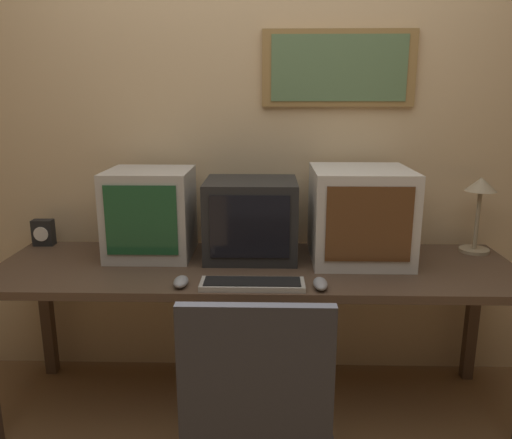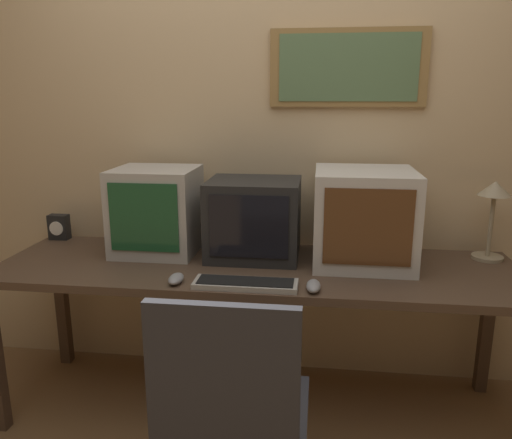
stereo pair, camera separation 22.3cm
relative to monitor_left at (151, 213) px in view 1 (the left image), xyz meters
The scene contains 10 objects.
wall_back 0.69m from the monitor_left, 29.53° to the left, with size 8.00×0.08×2.60m.
desk 0.60m from the monitor_left, 15.89° to the right, with size 2.38×0.70×0.74m.
monitor_left is the anchor object (origin of this frame).
monitor_center 0.48m from the monitor_left, ahead, with size 0.43×0.37×0.37m.
monitor_right 0.99m from the monitor_left, ahead, with size 0.45×0.45×0.43m.
keyboard_main 0.68m from the monitor_left, 39.60° to the right, with size 0.42×0.13×0.03m.
mouse_near_keyboard 0.90m from the monitor_left, 28.60° to the right, with size 0.06×0.12×0.04m.
mouse_far_corner 0.50m from the monitor_left, 63.04° to the right, with size 0.06×0.11×0.04m.
desk_clock 0.63m from the monitor_left, 166.60° to the left, with size 0.10×0.06×0.13m.
desk_lamp 1.59m from the monitor_left, ahead, with size 0.15×0.15×0.37m.
Camera 1 is at (0.05, -1.38, 1.50)m, focal length 35.00 mm.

